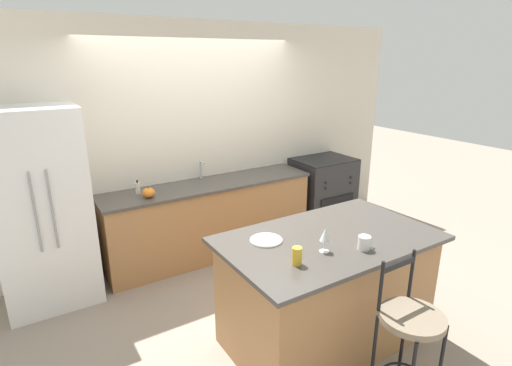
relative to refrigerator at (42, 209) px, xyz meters
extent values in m
plane|color=gray|center=(1.73, -0.30, -0.95)|extent=(18.00, 18.00, 0.00)
cube|color=beige|center=(1.73, 0.36, 0.40)|extent=(6.00, 0.07, 2.70)
cube|color=#A87547|center=(1.73, 0.06, -0.51)|extent=(2.48, 0.60, 0.87)
cube|color=#47423D|center=(1.73, 0.06, -0.06)|extent=(2.51, 0.63, 0.03)
cube|color=black|center=(1.73, 0.06, -0.05)|extent=(0.56, 0.33, 0.01)
cylinder|color=#ADAFB5|center=(1.73, 0.26, 0.06)|extent=(0.02, 0.02, 0.22)
cylinder|color=#ADAFB5|center=(1.73, 0.20, 0.16)|extent=(0.02, 0.12, 0.02)
cube|color=#A87547|center=(1.87, -1.87, -0.49)|extent=(1.60, 0.92, 0.91)
cube|color=#47423D|center=(1.87, -1.87, -0.02)|extent=(1.72, 1.04, 0.03)
cube|color=white|center=(0.00, 0.00, 0.00)|extent=(0.81, 0.67, 1.89)
cylinder|color=#939399|center=(-0.07, -0.35, 0.09)|extent=(0.02, 0.02, 0.72)
cylinder|color=#939399|center=(0.07, -0.35, 0.09)|extent=(0.02, 0.02, 0.72)
cube|color=#28282B|center=(3.46, 0.02, -0.47)|extent=(0.80, 0.62, 0.95)
cube|color=black|center=(3.46, -0.29, -0.58)|extent=(0.57, 0.01, 0.30)
cube|color=black|center=(3.46, 0.02, 0.01)|extent=(0.80, 0.62, 0.02)
cylinder|color=black|center=(3.24, -0.30, -0.20)|extent=(0.03, 0.02, 0.03)
cylinder|color=black|center=(3.68, -0.30, -0.20)|extent=(0.03, 0.02, 0.03)
cylinder|color=black|center=(3.24, -0.30, -0.28)|extent=(0.03, 0.02, 0.03)
cylinder|color=black|center=(3.68, -0.30, -0.28)|extent=(0.03, 0.02, 0.03)
cylinder|color=black|center=(1.71, -2.53, -0.60)|extent=(0.02, 0.02, 0.69)
cylinder|color=black|center=(2.00, -2.53, -0.60)|extent=(0.02, 0.02, 0.69)
cylinder|color=#7F705B|center=(1.86, -2.68, -0.24)|extent=(0.41, 0.41, 0.04)
cylinder|color=black|center=(1.71, -2.53, -0.04)|extent=(0.02, 0.02, 0.35)
cylinder|color=black|center=(2.00, -2.53, -0.04)|extent=(0.02, 0.02, 0.35)
cube|color=black|center=(1.86, -2.53, 0.07)|extent=(0.30, 0.02, 0.04)
cylinder|color=white|center=(1.40, -1.66, 0.01)|extent=(0.25, 0.25, 0.01)
torus|color=white|center=(1.40, -1.66, 0.01)|extent=(0.24, 0.24, 0.01)
cylinder|color=white|center=(1.67, -2.03, 0.00)|extent=(0.07, 0.07, 0.00)
cylinder|color=white|center=(1.67, -2.03, 0.05)|extent=(0.01, 0.01, 0.08)
cone|color=white|center=(1.67, -2.03, 0.13)|extent=(0.08, 0.08, 0.10)
cylinder|color=white|center=(1.94, -2.16, 0.05)|extent=(0.09, 0.09, 0.10)
torus|color=white|center=(1.98, -2.16, 0.06)|extent=(0.07, 0.01, 0.07)
cylinder|color=gold|center=(1.38, -2.08, 0.06)|extent=(0.07, 0.07, 0.13)
ellipsoid|color=orange|center=(0.99, -0.08, 0.01)|extent=(0.13, 0.13, 0.10)
cylinder|color=brown|center=(0.99, -0.08, 0.07)|extent=(0.02, 0.02, 0.02)
cylinder|color=silver|center=(0.92, 0.10, 0.02)|extent=(0.05, 0.05, 0.12)
cylinder|color=black|center=(0.92, 0.10, 0.09)|extent=(0.02, 0.02, 0.03)
camera|label=1|loc=(-0.14, -3.99, 1.35)|focal=28.00mm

